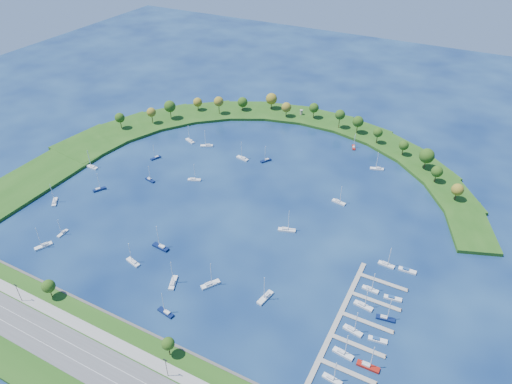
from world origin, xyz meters
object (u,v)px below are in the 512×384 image
at_px(docked_boat_7, 385,318).
at_px(docked_boat_0, 332,379).
at_px(harbor_tower, 301,112).
at_px(moored_boat_16, 63,233).
at_px(moored_boat_13, 243,158).
at_px(docked_boat_2, 343,353).
at_px(moored_boat_6, 99,189).
at_px(docked_boat_11, 407,270).
at_px(moored_boat_2, 190,140).
at_px(moored_boat_21, 92,167).
at_px(docked_boat_8, 370,289).
at_px(moored_boat_5, 210,284).
at_px(moored_boat_15, 173,282).
at_px(moored_boat_3, 377,168).
at_px(moored_boat_9, 266,160).
at_px(moored_boat_14, 287,230).
at_px(moored_boat_4, 265,297).
at_px(moored_boat_12, 161,247).
at_px(dock_system, 352,330).
at_px(moored_boat_8, 55,202).
at_px(moored_boat_7, 43,245).
at_px(moored_boat_11, 354,147).
at_px(moored_boat_0, 194,179).
at_px(moored_boat_10, 156,157).
at_px(docked_boat_3, 368,366).
at_px(docked_boat_5, 377,340).
at_px(docked_boat_4, 353,330).
at_px(moored_boat_17, 339,202).
at_px(moored_boat_18, 166,312).
at_px(docked_boat_6, 363,305).
at_px(moored_boat_20, 150,179).
at_px(moored_boat_19, 133,262).
at_px(docked_boat_10, 386,264).
at_px(docked_boat_9, 393,298).
at_px(moored_boat_1, 207,145).

bearing_deg(docked_boat_7, docked_boat_0, -114.45).
distance_m(harbor_tower, moored_boat_16, 197.85).
height_order(moored_boat_13, docked_boat_2, moored_boat_13).
height_order(moored_boat_6, docked_boat_11, moored_boat_6).
distance_m(moored_boat_2, moored_boat_21, 69.28).
distance_m(moored_boat_13, docked_boat_8, 132.28).
xyz_separation_m(moored_boat_5, moored_boat_15, (-15.97, -7.22, -0.01)).
height_order(moored_boat_3, moored_boat_9, moored_boat_3).
bearing_deg(docked_boat_7, moored_boat_14, 142.15).
bearing_deg(moored_boat_4, moored_boat_12, -84.60).
xyz_separation_m(dock_system, moored_boat_8, (-181.74, 7.07, 0.56)).
bearing_deg(moored_boat_7, moored_boat_11, 173.15).
distance_m(moored_boat_8, moored_boat_13, 118.85).
bearing_deg(moored_boat_0, moored_boat_11, 24.97).
bearing_deg(moored_boat_10, moored_boat_11, 146.76).
bearing_deg(moored_boat_7, docked_boat_8, 132.72).
distance_m(moored_boat_3, docked_boat_3, 148.21).
height_order(moored_boat_10, docked_boat_8, docked_boat_8).
distance_m(moored_boat_2, moored_boat_11, 115.53).
bearing_deg(harbor_tower, moored_boat_12, -91.31).
bearing_deg(moored_boat_3, docked_boat_5, 86.87).
bearing_deg(docked_boat_4, moored_boat_8, -172.43).
height_order(moored_boat_10, moored_boat_17, moored_boat_17).
bearing_deg(docked_boat_8, moored_boat_8, -171.85).
distance_m(moored_boat_9, moored_boat_18, 136.09).
relative_size(docked_boat_3, docked_boat_6, 1.04).
bearing_deg(dock_system, docked_boat_7, 48.71).
bearing_deg(moored_boat_20, dock_system, -5.99).
xyz_separation_m(moored_boat_2, moored_boat_20, (6.35, -53.29, -0.04)).
height_order(harbor_tower, docked_boat_11, harbor_tower).
distance_m(moored_boat_6, moored_boat_21, 28.00).
bearing_deg(dock_system, docked_boat_5, -0.99).
height_order(moored_boat_15, moored_boat_16, moored_boat_15).
bearing_deg(docked_boat_3, moored_boat_19, 178.01).
height_order(moored_boat_11, docked_boat_10, docked_boat_10).
height_order(moored_boat_15, docked_boat_8, moored_boat_15).
bearing_deg(docked_boat_9, moored_boat_19, -171.40).
bearing_deg(moored_boat_5, moored_boat_14, 16.19).
xyz_separation_m(moored_boat_7, moored_boat_10, (-3.69, 97.57, -0.06)).
xyz_separation_m(moored_boat_6, docked_boat_10, (170.57, 16.19, 0.00)).
bearing_deg(docked_boat_8, moored_boat_2, 155.13).
relative_size(moored_boat_16, docked_boat_4, 0.79).
distance_m(moored_boat_21, docked_boat_3, 209.67).
bearing_deg(moored_boat_19, moored_boat_1, -61.38).
bearing_deg(moored_boat_8, moored_boat_16, -165.46).
xyz_separation_m(moored_boat_16, docked_boat_7, (166.93, 23.23, 0.05)).
bearing_deg(moored_boat_5, docked_boat_3, -63.60).
bearing_deg(moored_boat_11, docked_boat_5, -179.31).
bearing_deg(docked_boat_11, docked_boat_6, -113.80).
distance_m(moored_boat_20, docked_boat_0, 166.45).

